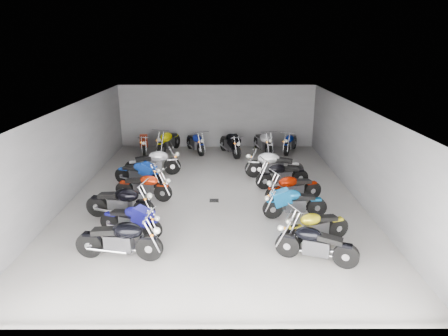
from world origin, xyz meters
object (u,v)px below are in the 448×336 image
at_px(motorcycle_back_c, 196,142).
at_px(motorcycle_back_f, 290,143).
at_px(motorcycle_left_a, 120,239).
at_px(motorcycle_right_e, 282,175).
at_px(motorcycle_left_b, 131,220).
at_px(motorcycle_back_e, 263,142).
at_px(motorcycle_right_b, 316,226).
at_px(motorcycle_left_f, 153,163).
at_px(motorcycle_right_c, 294,203).
at_px(motorcycle_right_a, 315,244).
at_px(motorcycle_left_e, 139,173).
at_px(motorcycle_right_d, 293,188).
at_px(drain_grate, 214,200).
at_px(motorcycle_back_d, 230,144).
at_px(motorcycle_right_f, 274,165).
at_px(motorcycle_left_c, 121,202).
at_px(motorcycle_back_b, 168,141).
at_px(motorcycle_back_a, 144,143).
at_px(motorcycle_left_d, 144,186).

height_order(motorcycle_back_c, motorcycle_back_f, motorcycle_back_c).
relative_size(motorcycle_left_a, motorcycle_right_e, 1.09).
bearing_deg(motorcycle_left_b, motorcycle_back_e, 172.01).
xyz_separation_m(motorcycle_left_b, motorcycle_right_b, (5.15, -0.40, 0.01)).
relative_size(motorcycle_left_f, motorcycle_right_c, 1.11).
relative_size(motorcycle_left_f, motorcycle_back_c, 1.11).
bearing_deg(motorcycle_right_a, motorcycle_left_e, 66.18).
xyz_separation_m(motorcycle_left_a, motorcycle_right_d, (5.00, 3.77, -0.03)).
height_order(motorcycle_left_a, motorcycle_left_e, motorcycle_left_a).
distance_m(drain_grate, motorcycle_back_d, 5.94).
bearing_deg(motorcycle_left_a, motorcycle_right_f, 149.88).
bearing_deg(motorcycle_back_f, motorcycle_back_e, 26.84).
xyz_separation_m(motorcycle_right_c, motorcycle_back_d, (-1.87, 7.26, 0.06)).
height_order(motorcycle_left_c, motorcycle_left_e, motorcycle_left_c).
relative_size(motorcycle_left_b, motorcycle_left_e, 0.97).
bearing_deg(drain_grate, motorcycle_right_c, -28.61).
relative_size(motorcycle_right_c, motorcycle_back_e, 0.92).
bearing_deg(motorcycle_back_e, motorcycle_back_c, -16.43).
height_order(motorcycle_left_b, motorcycle_left_c, motorcycle_left_c).
xyz_separation_m(motorcycle_left_b, motorcycle_right_c, (4.83, 1.21, 0.02)).
relative_size(drain_grate, motorcycle_right_a, 0.16).
bearing_deg(motorcycle_back_f, motorcycle_back_b, 23.05).
bearing_deg(motorcycle_back_a, motorcycle_right_e, 131.47).
distance_m(motorcycle_right_c, motorcycle_right_d, 1.29).
bearing_deg(motorcycle_right_b, motorcycle_right_d, -16.60).
relative_size(drain_grate, motorcycle_left_c, 0.14).
height_order(drain_grate, motorcycle_left_d, motorcycle_left_d).
relative_size(motorcycle_left_b, motorcycle_right_b, 0.98).
height_order(motorcycle_right_b, motorcycle_back_e, motorcycle_back_e).
bearing_deg(motorcycle_back_a, motorcycle_right_d, 125.07).
height_order(motorcycle_left_d, motorcycle_right_c, motorcycle_left_d).
bearing_deg(motorcycle_back_f, motorcycle_back_c, 23.32).
bearing_deg(motorcycle_left_f, motorcycle_back_f, 106.07).
bearing_deg(motorcycle_right_a, motorcycle_left_c, 86.20).
height_order(drain_grate, motorcycle_right_f, motorcycle_right_f).
relative_size(motorcycle_left_b, motorcycle_back_b, 0.82).
relative_size(motorcycle_left_b, motorcycle_back_d, 0.86).
distance_m(motorcycle_left_a, motorcycle_right_b, 5.23).
bearing_deg(motorcycle_right_f, motorcycle_right_c, -166.37).
relative_size(drain_grate, motorcycle_right_c, 0.16).
xyz_separation_m(motorcycle_left_a, motorcycle_right_b, (5.15, 0.89, -0.06)).
relative_size(motorcycle_back_d, motorcycle_back_e, 0.99).
bearing_deg(motorcycle_left_d, motorcycle_back_e, 154.61).
xyz_separation_m(motorcycle_left_c, motorcycle_left_f, (0.32, 4.17, 0.01)).
bearing_deg(motorcycle_back_e, motorcycle_right_a, 76.59).
distance_m(motorcycle_left_a, motorcycle_left_c, 2.49).
height_order(motorcycle_right_d, motorcycle_back_d, motorcycle_back_d).
distance_m(motorcycle_left_c, motorcycle_right_c, 5.39).
bearing_deg(motorcycle_back_a, motorcycle_right_c, 119.15).
bearing_deg(motorcycle_back_c, motorcycle_left_d, 53.15).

